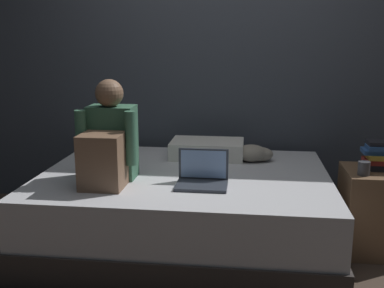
{
  "coord_description": "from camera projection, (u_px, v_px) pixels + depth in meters",
  "views": [
    {
      "loc": [
        0.22,
        -2.72,
        1.42
      ],
      "look_at": [
        -0.13,
        0.1,
        0.77
      ],
      "focal_mm": 42.86,
      "sensor_mm": 36.0,
      "label": 1
    }
  ],
  "objects": [
    {
      "name": "ground_plane",
      "position": [
        209.0,
        264.0,
        2.97
      ],
      "size": [
        8.0,
        8.0,
        0.0
      ],
      "primitive_type": "plane",
      "color": "#47382D"
    },
    {
      "name": "wall_back",
      "position": [
        223.0,
        48.0,
        3.83
      ],
      "size": [
        5.6,
        0.1,
        2.7
      ],
      "primitive_type": "cube",
      "color": "#424751",
      "rests_on": "ground_plane"
    },
    {
      "name": "bed",
      "position": [
        185.0,
        209.0,
        3.23
      ],
      "size": [
        2.0,
        1.5,
        0.52
      ],
      "color": "#332D2B",
      "rests_on": "ground_plane"
    },
    {
      "name": "nightstand",
      "position": [
        375.0,
        211.0,
        3.11
      ],
      "size": [
        0.44,
        0.46,
        0.57
      ],
      "color": "brown",
      "rests_on": "ground_plane"
    },
    {
      "name": "person_sitting",
      "position": [
        108.0,
        144.0,
        2.92
      ],
      "size": [
        0.39,
        0.44,
        0.66
      ],
      "color": "#38664C",
      "rests_on": "bed"
    },
    {
      "name": "laptop",
      "position": [
        202.0,
        177.0,
        2.88
      ],
      "size": [
        0.32,
        0.23,
        0.22
      ],
      "color": "#333842",
      "rests_on": "bed"
    },
    {
      "name": "pillow",
      "position": [
        207.0,
        149.0,
        3.58
      ],
      "size": [
        0.56,
        0.36,
        0.13
      ],
      "primitive_type": "cube",
      "color": "silver",
      "rests_on": "bed"
    },
    {
      "name": "book_stack",
      "position": [
        382.0,
        155.0,
        3.05
      ],
      "size": [
        0.25,
        0.17,
        0.19
      ],
      "color": "black",
      "rests_on": "nightstand"
    },
    {
      "name": "mug",
      "position": [
        364.0,
        168.0,
        2.94
      ],
      "size": [
        0.08,
        0.08,
        0.09
      ],
      "primitive_type": "cylinder",
      "color": "#3D3D42",
      "rests_on": "nightstand"
    },
    {
      "name": "clothes_pile",
      "position": [
        255.0,
        153.0,
        3.45
      ],
      "size": [
        0.28,
        0.2,
        0.13
      ],
      "color": "gray",
      "rests_on": "bed"
    }
  ]
}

